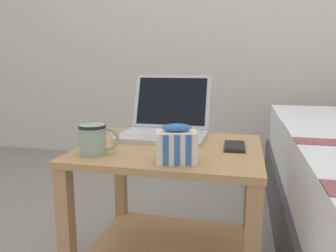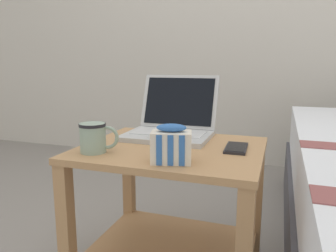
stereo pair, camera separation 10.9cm
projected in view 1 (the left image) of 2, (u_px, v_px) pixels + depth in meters
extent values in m
cube|color=beige|center=(217.00, 6.00, 2.55)|extent=(8.00, 0.05, 2.50)
cube|color=tan|center=(171.00, 150.00, 1.14)|extent=(0.62, 0.52, 0.02)
cube|color=tan|center=(170.00, 249.00, 1.21)|extent=(0.58, 0.48, 0.02)
cube|color=tan|center=(67.00, 243.00, 1.03)|extent=(0.04, 0.04, 0.50)
cube|color=tan|center=(121.00, 189.00, 1.48)|extent=(0.04, 0.04, 0.50)
cube|color=tan|center=(250.00, 201.00, 1.35)|extent=(0.04, 0.04, 0.50)
cube|color=#B7BABC|center=(163.00, 136.00, 1.26)|extent=(0.33, 0.24, 0.02)
cube|color=silver|center=(164.00, 133.00, 1.27)|extent=(0.28, 0.13, 0.00)
cube|color=silver|center=(158.00, 137.00, 1.19)|extent=(0.09, 0.05, 0.00)
cube|color=#B7BABC|center=(172.00, 101.00, 1.39)|extent=(0.33, 0.09, 0.22)
cube|color=black|center=(171.00, 101.00, 1.38)|extent=(0.29, 0.07, 0.19)
cube|color=silver|center=(191.00, 117.00, 1.36)|extent=(0.04, 0.01, 0.03)
cube|color=blue|center=(158.00, 109.00, 1.40)|extent=(0.04, 0.01, 0.04)
cube|color=silver|center=(181.00, 93.00, 1.39)|extent=(0.04, 0.01, 0.03)
cylinder|color=#8CA593|center=(93.00, 140.00, 1.03)|extent=(0.08, 0.08, 0.10)
cylinder|color=black|center=(92.00, 126.00, 1.02)|extent=(0.09, 0.09, 0.01)
cylinder|color=black|center=(92.00, 129.00, 1.03)|extent=(0.08, 0.08, 0.01)
torus|color=#8CA593|center=(108.00, 139.00, 1.03)|extent=(0.08, 0.03, 0.08)
cube|color=silver|center=(177.00, 147.00, 0.95)|extent=(0.13, 0.10, 0.09)
cube|color=#3366B2|center=(166.00, 151.00, 0.91)|extent=(0.02, 0.01, 0.09)
cube|color=#3366B2|center=(177.00, 150.00, 0.91)|extent=(0.02, 0.01, 0.09)
cube|color=#3366B2|center=(189.00, 150.00, 0.91)|extent=(0.02, 0.01, 0.09)
ellipsoid|color=#3366B2|center=(177.00, 128.00, 0.94)|extent=(0.10, 0.06, 0.02)
cube|color=black|center=(234.00, 146.00, 1.12)|extent=(0.07, 0.15, 0.01)
cube|color=black|center=(235.00, 145.00, 1.12)|extent=(0.07, 0.13, 0.00)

